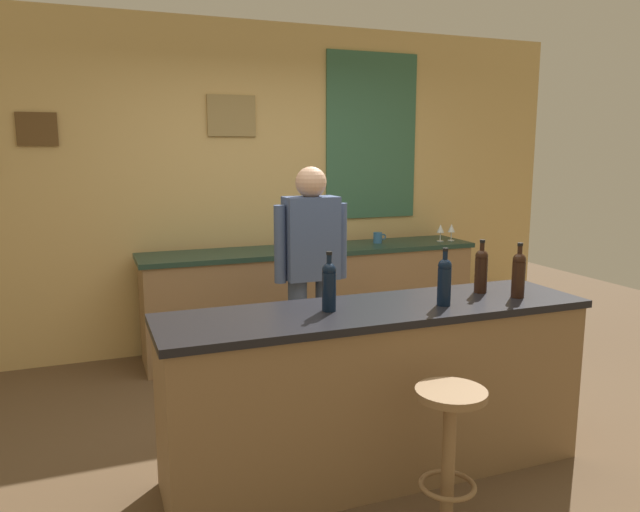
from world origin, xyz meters
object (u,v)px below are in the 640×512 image
bar_stool (449,436)px  wine_bottle_a (329,285)px  wine_bottle_d (519,273)px  wine_bottle_b (444,280)px  wine_glass_a (440,229)px  coffee_mug (378,238)px  wine_bottle_c (481,269)px  wine_glass_b (451,229)px  bartender (311,268)px

bar_stool → wine_bottle_a: bearing=119.0°
wine_bottle_d → wine_bottle_b: bearing=-179.7°
wine_bottle_a → wine_bottle_b: same height
wine_glass_a → coffee_mug: size_ratio=1.24×
wine_bottle_b → coffee_mug: wine_bottle_b is taller
wine_bottle_a → wine_bottle_d: bearing=-5.9°
wine_bottle_b → wine_bottle_c: size_ratio=1.00×
wine_bottle_a → wine_glass_a: bearing=46.0°
wine_bottle_d → wine_glass_b: bearing=65.9°
bartender → wine_bottle_a: (-0.28, -1.03, 0.12)m
wine_bottle_b → coffee_mug: 2.31m
bartender → wine_glass_b: bartender is taller
bartender → wine_bottle_d: bearing=-54.8°
wine_glass_b → wine_glass_a: bearing=175.2°
wine_glass_a → coffee_mug: bearing=169.3°
bartender → coffee_mug: bearing=45.5°
bar_stool → wine_glass_b: bearing=56.9°
bar_stool → wine_glass_b: size_ratio=4.39×
wine_glass_a → wine_glass_b: (0.11, -0.01, 0.00)m
wine_bottle_b → wine_glass_b: size_ratio=1.97×
wine_bottle_c → coffee_mug: wine_bottle_c is taller
wine_bottle_b → wine_bottle_d: same height
wine_bottle_a → bartender: bearing=74.6°
bar_stool → coffee_mug: coffee_mug is taller
wine_glass_b → bar_stool: bearing=-123.1°
wine_bottle_d → coffee_mug: size_ratio=2.45×
bartender → wine_bottle_d: bartender is taller
bar_stool → wine_bottle_c: size_ratio=2.22×
wine_bottle_d → wine_glass_a: 2.23m
bartender → wine_bottle_b: (0.32, -1.14, 0.12)m
wine_bottle_d → wine_bottle_a: bearing=174.1°
bar_stool → wine_bottle_c: bearing=47.1°
bartender → wine_glass_a: (1.62, 0.94, 0.07)m
bar_stool → wine_bottle_a: size_ratio=2.22×
wine_glass_b → coffee_mug: wine_glass_b is taller
wine_glass_b → coffee_mug: bearing=170.2°
wine_bottle_b → wine_glass_b: bearing=55.9°
wine_bottle_c → wine_bottle_d: size_ratio=1.00×
wine_glass_b → coffee_mug: (-0.69, 0.12, -0.06)m
bar_stool → wine_bottle_b: bearing=61.7°
bar_stool → wine_bottle_a: wine_bottle_a is taller
bartender → bar_stool: bearing=-88.1°
wine_bottle_c → wine_glass_a: wine_bottle_c is taller
wine_bottle_a → bar_stool: bearing=-61.0°
wine_bottle_c → wine_glass_b: size_ratio=1.97×
wine_bottle_b → coffee_mug: bearing=72.0°
wine_glass_a → wine_bottle_b: bearing=-121.9°
wine_glass_a → wine_bottle_d: bearing=-111.4°
wine_bottle_b → wine_glass_a: size_ratio=1.97×
bar_stool → wine_bottle_c: wine_bottle_c is taller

